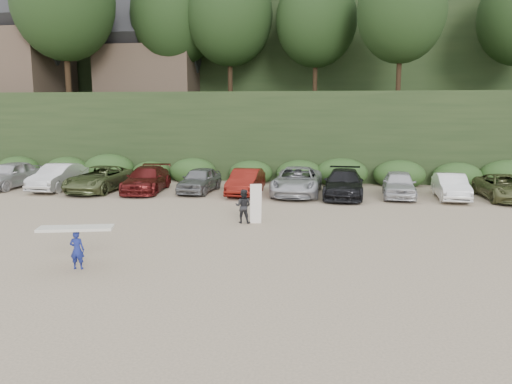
# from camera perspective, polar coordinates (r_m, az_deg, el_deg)

# --- Properties ---
(ground) EXTENTS (120.00, 120.00, 0.00)m
(ground) POSITION_cam_1_polar(r_m,az_deg,el_deg) (18.99, -1.58, -5.35)
(ground) COLOR tan
(ground) RESTS_ON ground
(hillside_backdrop) EXTENTS (90.00, 41.50, 28.00)m
(hillside_backdrop) POSITION_cam_1_polar(r_m,az_deg,el_deg) (54.49, 4.78, 16.17)
(hillside_backdrop) COLOR black
(hillside_backdrop) RESTS_ON ground
(parked_cars) EXTENTS (40.27, 6.11, 1.64)m
(parked_cars) POSITION_cam_1_polar(r_m,az_deg,el_deg) (28.38, 4.48, 1.11)
(parked_cars) COLOR #B7B7BC
(parked_cars) RESTS_ON ground
(child_surfer) EXTENTS (2.30, 1.14, 1.33)m
(child_surfer) POSITION_cam_1_polar(r_m,az_deg,el_deg) (16.20, -19.83, -5.23)
(child_surfer) COLOR navy
(child_surfer) RESTS_ON ground
(adult_surfer) EXTENTS (1.21, 0.63, 1.73)m
(adult_surfer) POSITION_cam_1_polar(r_m,az_deg,el_deg) (21.39, -1.34, -1.61)
(adult_surfer) COLOR black
(adult_surfer) RESTS_ON ground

